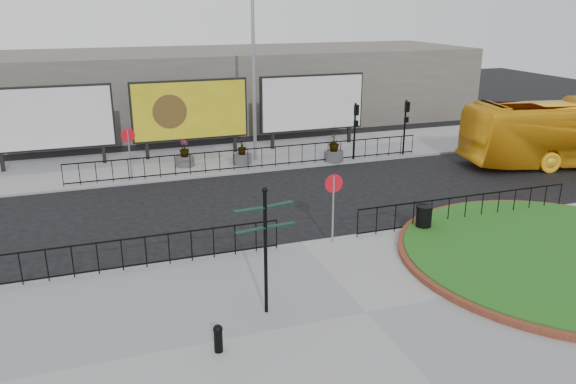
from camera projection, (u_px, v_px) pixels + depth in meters
name	position (u px, v px, depth m)	size (l,w,h in m)	color
ground	(301.00, 245.00, 19.58)	(90.00, 90.00, 0.00)	black
pavement_near	(366.00, 314.00, 15.09)	(30.00, 10.00, 0.12)	gray
pavement_far	(224.00, 158.00, 30.31)	(44.00, 6.00, 0.12)	gray
brick_edge	(560.00, 255.00, 18.28)	(10.40, 10.40, 0.18)	brown
grass_lawn	(560.00, 255.00, 18.27)	(10.00, 10.00, 0.22)	#194E14
railing_near_left	(122.00, 255.00, 17.23)	(10.00, 0.10, 1.10)	black
railing_near_right	(466.00, 209.00, 21.13)	(9.00, 0.10, 1.10)	black
railing_far	(255.00, 158.00, 28.01)	(18.00, 0.10, 1.10)	black
speed_sign_far	(129.00, 143.00, 25.83)	(0.64, 0.07, 2.47)	gray
speed_sign_near	(333.00, 193.00, 18.93)	(0.64, 0.07, 2.47)	gray
billboard_left	(49.00, 119.00, 27.72)	(6.20, 0.31, 4.10)	black
billboard_mid	(190.00, 110.00, 29.90)	(6.20, 0.31, 4.10)	black
billboard_right	(312.00, 103.00, 32.08)	(6.20, 0.31, 4.10)	black
lamp_post	(254.00, 70.00, 28.37)	(0.74, 0.18, 9.23)	gray
signal_pole_a	(355.00, 123.00, 29.30)	(0.22, 0.26, 3.00)	black
signal_pole_b	(406.00, 119.00, 30.24)	(0.22, 0.26, 3.00)	black
building_backdrop	(189.00, 88.00, 38.48)	(40.00, 10.00, 5.00)	#68635B
fingerpost_sign	(265.00, 239.00, 14.43)	(1.65, 0.48, 3.53)	black
bollard	(218.00, 337.00, 13.26)	(0.23, 0.23, 0.72)	black
litter_bin	(424.00, 219.00, 20.25)	(0.60, 0.60, 1.00)	black
planter_a	(185.00, 157.00, 28.55)	(0.95, 0.95, 1.37)	#4C4C4F
planter_b	(242.00, 155.00, 28.97)	(0.96, 0.96, 1.35)	#4C4C4F
planter_c	(334.00, 151.00, 29.46)	(1.02, 1.02, 1.49)	#4C4C4F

